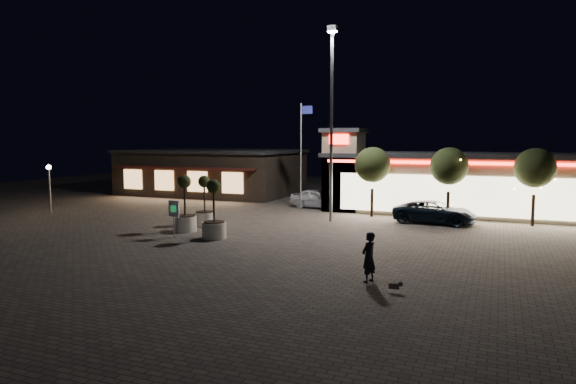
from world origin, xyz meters
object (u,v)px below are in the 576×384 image
at_px(pickup_truck, 435,212).
at_px(pedestrian, 369,257).
at_px(white_sedan, 318,199).
at_px(planter_mid, 185,214).
at_px(planter_left, 205,210).
at_px(valet_sign, 174,212).

height_order(pickup_truck, pedestrian, pedestrian).
relative_size(white_sedan, planter_mid, 1.33).
relative_size(planter_left, valet_sign, 1.53).
distance_m(pedestrian, planter_mid, 13.89).
distance_m(white_sedan, valet_sign, 14.58).
height_order(pickup_truck, white_sedan, white_sedan).
distance_m(pedestrian, planter_left, 14.97).
xyz_separation_m(white_sedan, pedestrian, (8.52, -18.73, 0.21)).
distance_m(white_sedan, planter_left, 10.91).
height_order(white_sedan, planter_left, planter_left).
relative_size(pedestrian, planter_mid, 0.58).
relative_size(pickup_truck, valet_sign, 2.53).
bearing_deg(pedestrian, valet_sign, -89.22).
bearing_deg(planter_mid, pedestrian, -27.39).
height_order(pickup_truck, planter_left, planter_left).
distance_m(pickup_truck, pedestrian, 14.83).
distance_m(white_sedan, pedestrian, 20.58).
height_order(pedestrian, valet_sign, valet_sign).
xyz_separation_m(planter_left, planter_mid, (-0.01, -2.12, 0.05)).
xyz_separation_m(pickup_truck, planter_left, (-12.98, -6.31, 0.25)).
distance_m(pickup_truck, planter_mid, 15.49).
xyz_separation_m(pedestrian, planter_mid, (-12.33, 6.39, 0.06)).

